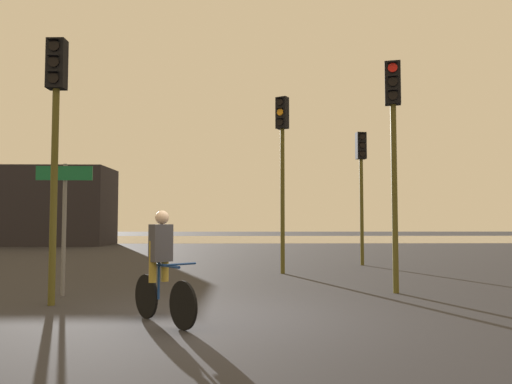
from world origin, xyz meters
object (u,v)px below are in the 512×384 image
traffic_light_near_left (55,120)px  cyclist (162,266)px  direction_sign_post (64,209)px  traffic_light_near_right (393,132)px  traffic_light_center (282,151)px  distant_building (33,206)px  traffic_light_far_right (361,172)px

traffic_light_near_left → cyclist: (2.17, -1.55, -2.45)m
traffic_light_near_left → direction_sign_post: 1.91m
traffic_light_near_right → traffic_light_near_left: traffic_light_near_right is taller
traffic_light_center → direction_sign_post: size_ratio=1.92×
traffic_light_center → traffic_light_near_left: traffic_light_center is taller
distant_building → traffic_light_near_right: bearing=-51.8°
distant_building → traffic_light_near_right: size_ratio=1.93×
traffic_light_center → cyclist: traffic_light_center is taller
traffic_light_near_right → direction_sign_post: traffic_light_near_right is taller
traffic_light_far_right → cyclist: 10.78m
traffic_light_near_right → traffic_light_near_left: 6.59m
cyclist → distant_building: bearing=-101.9°
traffic_light_center → direction_sign_post: bearing=72.8°
distant_building → traffic_light_center: bearing=-49.8°
distant_building → cyclist: bearing=-63.3°
cyclist → traffic_light_center: bearing=-147.3°
distant_building → direction_sign_post: distant_building is taller
cyclist → traffic_light_far_right: bearing=-157.5°
distant_building → traffic_light_near_left: (9.48, -21.59, 0.93)m
traffic_light_near_left → cyclist: traffic_light_near_left is taller
distant_building → traffic_light_far_right: size_ratio=2.08×
traffic_light_near_left → cyclist: bearing=146.5°
traffic_light_center → distant_building: bearing=-18.3°
traffic_light_near_right → direction_sign_post: size_ratio=1.84×
traffic_light_near_left → traffic_light_near_right: bearing=-166.2°
traffic_light_near_right → direction_sign_post: (-6.65, -0.27, -1.61)m
direction_sign_post → traffic_light_center: bearing=-140.0°
distant_building → direction_sign_post: 22.54m
traffic_light_far_right → cyclist: (-5.09, -9.23, -2.26)m
traffic_light_center → traffic_light_near_left: size_ratio=1.05×
traffic_light_center → cyclist: bearing=102.9°
traffic_light_center → traffic_light_near_right: 4.31m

